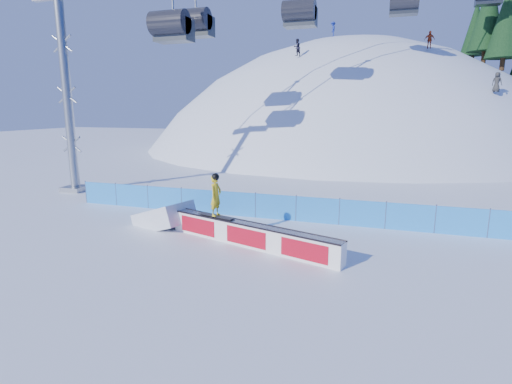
% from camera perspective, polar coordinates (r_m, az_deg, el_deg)
% --- Properties ---
extents(ground, '(160.00, 160.00, 0.00)m').
position_cam_1_polar(ground, '(15.07, -1.84, -8.32)').
color(ground, white).
rests_on(ground, ground).
extents(snow_hill, '(64.00, 64.00, 64.00)m').
position_cam_1_polar(snow_hill, '(60.15, 12.34, -11.13)').
color(snow_hill, silver).
rests_on(snow_hill, ground).
extents(safety_fence, '(22.05, 0.05, 1.30)m').
position_cam_1_polar(safety_fence, '(19.01, 2.79, -2.15)').
color(safety_fence, '#2589EA').
rests_on(safety_fence, ground).
extents(rail_box, '(7.49, 2.83, 0.92)m').
position_cam_1_polar(rail_box, '(15.34, -0.92, -6.16)').
color(rail_box, white).
rests_on(rail_box, ground).
extents(snow_ramp, '(3.05, 2.39, 1.66)m').
position_cam_1_polar(snow_ramp, '(18.62, -12.90, -4.67)').
color(snow_ramp, white).
rests_on(snow_ramp, ground).
extents(snowboarder, '(1.71, 0.80, 1.77)m').
position_cam_1_polar(snowboarder, '(16.02, -5.76, -0.48)').
color(snowboarder, black).
rests_on(snowboarder, rail_box).
extents(distant_skiers, '(18.69, 11.42, 8.60)m').
position_cam_1_polar(distant_skiers, '(44.97, 16.20, 19.50)').
color(distant_skiers, black).
rests_on(distant_skiers, ground).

